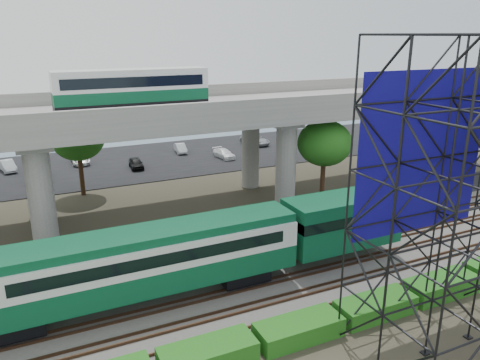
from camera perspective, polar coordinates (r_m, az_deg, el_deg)
ground at (r=28.38m, az=0.61°, el=-14.59°), size 140.00×140.00×0.00m
ballast_bed at (r=29.88m, az=-1.10°, el=-12.59°), size 90.00×12.00×0.20m
service_road at (r=37.01m, az=-6.51°, el=-6.64°), size 90.00×5.00×0.08m
parking_lot at (r=58.60m, az=-13.98°, el=2.02°), size 90.00×18.00×0.08m
harbor_water at (r=79.80m, az=-17.21°, el=5.74°), size 140.00×40.00×0.03m
rail_tracks at (r=29.79m, az=-1.10°, el=-12.29°), size 90.00×9.52×0.16m
commuter_train at (r=27.47m, az=-8.14°, el=-9.04°), size 29.30×3.06×4.30m
overpass at (r=39.65m, az=-9.74°, el=7.23°), size 80.00×12.00×12.40m
scaffold_tower at (r=23.82m, az=26.07°, el=-2.93°), size 9.36×6.36×15.00m
hedge_strip at (r=25.35m, az=7.20°, el=-17.55°), size 34.60×1.80×1.20m
trees at (r=39.44m, az=-15.92°, el=2.82°), size 40.94×16.94×7.69m
parked_cars at (r=58.23m, az=-13.39°, el=2.63°), size 38.12×9.83×1.31m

